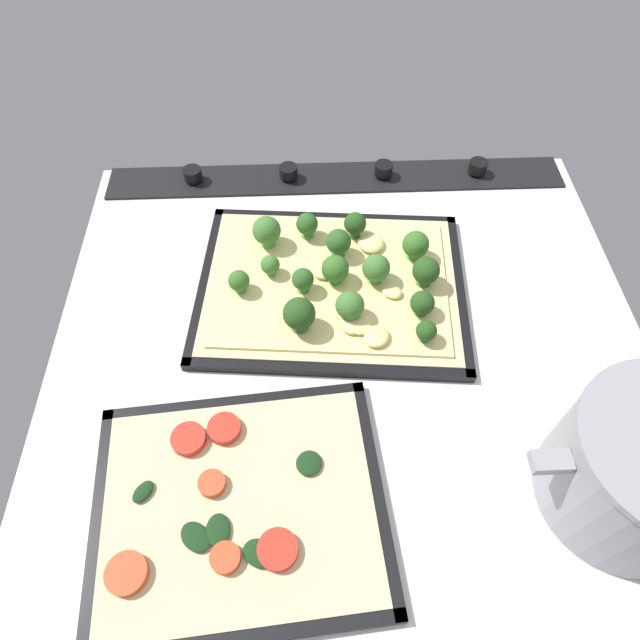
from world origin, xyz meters
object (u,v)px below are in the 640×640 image
baking_tray_back (240,507)px  veggie_pizza_back (236,506)px  broccoli_pizza (336,279)px  baking_tray_front (331,288)px

baking_tray_back → veggie_pizza_back: size_ratio=1.09×
broccoli_pizza → veggie_pizza_back: 30.82cm
baking_tray_front → veggie_pizza_back: size_ratio=1.28×
baking_tray_front → baking_tray_back: same height
baking_tray_front → veggie_pizza_back: 30.59cm
baking_tray_front → broccoli_pizza: broccoli_pizza is taller
baking_tray_back → veggie_pizza_back: veggie_pizza_back is taller
baking_tray_front → veggie_pizza_back: veggie_pizza_back is taller
broccoli_pizza → veggie_pizza_back: size_ratio=1.19×
baking_tray_front → veggie_pizza_back: (11.24, 28.44, 0.72)cm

